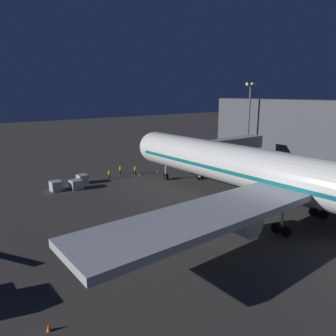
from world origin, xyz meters
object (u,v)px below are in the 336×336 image
Objects in this scene: baggage_container_mid_row at (83,179)px; baggage_container_far_row at (76,184)px; ground_crew_near_nose_gear at (135,170)px; traffic_cone_nose_port at (158,171)px; airliner_at_gate at (313,183)px; traffic_cone_wingtip_svc_side at (49,327)px; traffic_cone_nose_starboard at (140,174)px; apron_floodlight_mast at (249,117)px; jet_bridge at (221,146)px; ground_crew_marshaller_fwd at (120,170)px; baggage_container_near_belt at (56,186)px; ground_crew_under_port_wing at (109,174)px.

baggage_container_mid_row is 0.98× the size of baggage_container_far_row.
ground_crew_near_nose_gear reaches higher than traffic_cone_nose_port.
airliner_at_gate reaches higher than traffic_cone_wingtip_svc_side.
traffic_cone_nose_starboard is at bearing 95.97° from ground_crew_near_nose_gear.
baggage_container_far_row is (40.95, -3.10, -9.64)m from apron_floodlight_mast.
jet_bridge reaches higher than ground_crew_marshaller_fwd.
baggage_container_far_row is at bearing -64.59° from airliner_at_gate.
ground_crew_marshaller_fwd is at bearing -12.70° from apron_floodlight_mast.
ground_crew_near_nose_gear is 1.49m from traffic_cone_nose_starboard.
traffic_cone_nose_port is 45.14m from traffic_cone_wingtip_svc_side.
traffic_cone_nose_starboard is (-16.27, 0.21, -0.55)m from baggage_container_near_belt.
baggage_container_far_row is 3.37× the size of traffic_cone_nose_starboard.
traffic_cone_wingtip_svc_side is at bearing 28.49° from jet_bridge.
jet_bridge reaches higher than baggage_container_mid_row.
baggage_container_far_row is 17.68m from traffic_cone_nose_port.
jet_bridge is at bearing 19.78° from apron_floodlight_mast.
baggage_container_mid_row is at bearing -69.47° from airliner_at_gate.
ground_crew_marshaller_fwd is 1.11× the size of ground_crew_under_port_wing.
traffic_cone_wingtip_svc_side is at bearing 69.70° from baggage_container_near_belt.
ground_crew_near_nose_gear is 3.19× the size of traffic_cone_nose_starboard.
airliner_at_gate is at bearing 176.36° from traffic_cone_wingtip_svc_side.
baggage_container_near_belt is 3.20m from baggage_container_far_row.
baggage_container_near_belt reaches higher than baggage_container_far_row.
jet_bridge reaches higher than baggage_container_near_belt.
traffic_cone_wingtip_svc_side is (14.73, 30.60, -0.51)m from baggage_container_far_row.
traffic_cone_nose_port is 1.00× the size of traffic_cone_wingtip_svc_side.
jet_bridge is 35.40× the size of traffic_cone_nose_port.
ground_crew_marshaller_fwd is (2.44, -1.56, 0.07)m from ground_crew_near_nose_gear.
ground_crew_near_nose_gear is at bearing 147.47° from ground_crew_marshaller_fwd.
traffic_cone_nose_port is at bearing 163.84° from ground_crew_near_nose_gear.
baggage_container_mid_row is at bearing 7.51° from ground_crew_marshaller_fwd.
baggage_container_near_belt is 13.95m from ground_crew_marshaller_fwd.
traffic_cone_nose_port is (-6.98, 2.87, -0.77)m from ground_crew_marshaller_fwd.
baggage_container_far_row is at bearing -115.71° from traffic_cone_wingtip_svc_side.
jet_bridge is at bearing 161.90° from baggage_container_near_belt.
ground_crew_under_port_wing is at bearing -14.98° from traffic_cone_nose_starboard.
traffic_cone_nose_starboard is at bearing 0.00° from traffic_cone_nose_port.
ground_crew_marshaller_fwd reaches higher than baggage_container_far_row.
traffic_cone_nose_port is (23.30, -3.95, -10.15)m from apron_floodlight_mast.
apron_floodlight_mast is 29.76m from traffic_cone_nose_starboard.
jet_bridge is 10.76× the size of baggage_container_mid_row.
apron_floodlight_mast reaches higher than baggage_container_far_row.
airliner_at_gate is 3.88× the size of apron_floodlight_mast.
apron_floodlight_mast reaches higher than airliner_at_gate.
apron_floodlight_mast is 9.70× the size of baggage_container_far_row.
apron_floodlight_mast reaches higher than ground_crew_under_port_wing.
apron_floodlight_mast is 40.25m from baggage_container_mid_row.
ground_crew_marshaller_fwd is at bearing -126.51° from traffic_cone_wingtip_svc_side.
ground_crew_near_nose_gear is (-13.11, -2.17, 0.19)m from baggage_container_far_row.
baggage_container_mid_row is 0.96× the size of ground_crew_marshaller_fwd.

